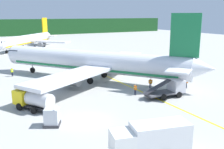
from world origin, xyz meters
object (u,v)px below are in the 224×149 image
at_px(service_truck_catering, 170,89).
at_px(crew_loader_right, 186,82).
at_px(cargo_container_far, 52,117).
at_px(airliner_foreground, 93,62).
at_px(crew_marshaller, 12,71).
at_px(airliner_mid_apron, 27,40).
at_px(crew_loader_left, 135,89).
at_px(service_truck_baggage, 33,99).
at_px(service_truck_fuel, 151,138).
at_px(crew_supervisor, 150,83).

distance_m(service_truck_catering, crew_loader_right, 5.54).
bearing_deg(cargo_container_far, crew_loader_right, 9.98).
relative_size(airliner_foreground, crew_marshaller, 21.41).
bearing_deg(airliner_mid_apron, crew_loader_left, -86.87).
bearing_deg(service_truck_catering, service_truck_baggage, 167.96).
bearing_deg(service_truck_catering, service_truck_fuel, -136.05).
bearing_deg(crew_supervisor, service_truck_catering, -90.09).
distance_m(crew_marshaller, crew_supervisor, 26.82).
bearing_deg(service_truck_baggage, service_truck_catering, -12.04).
distance_m(airliner_mid_apron, service_truck_fuel, 78.23).
height_order(airliner_foreground, crew_supervisor, airliner_foreground).
distance_m(service_truck_fuel, service_truck_catering, 17.07).
bearing_deg(crew_supervisor, cargo_container_far, -159.37).
distance_m(crew_loader_left, crew_supervisor, 4.51).
relative_size(airliner_mid_apron, service_truck_fuel, 4.18).
relative_size(airliner_mid_apron, crew_supervisor, 18.14).
bearing_deg(airliner_foreground, service_truck_fuel, -103.69).
relative_size(crew_loader_left, crew_supervisor, 1.01).
height_order(crew_marshaller, crew_loader_right, crew_loader_right).
xyz_separation_m(airliner_foreground, cargo_container_far, (-12.04, -16.07, -2.40)).
bearing_deg(service_truck_fuel, cargo_container_far, 120.00).
bearing_deg(service_truck_baggage, crew_loader_right, -4.49).
bearing_deg(crew_marshaller, crew_loader_left, -56.00).
distance_m(airliner_mid_apron, crew_loader_left, 63.35).
relative_size(service_truck_fuel, crew_marshaller, 4.24).
bearing_deg(cargo_container_far, service_truck_catering, 6.17).
xyz_separation_m(airliner_foreground, airliner_mid_apron, (-1.61, 52.11, -0.44)).
relative_size(crew_marshaller, crew_supervisor, 1.03).
distance_m(airliner_foreground, service_truck_catering, 15.49).
relative_size(service_truck_catering, crew_loader_left, 3.94).
xyz_separation_m(service_truck_baggage, service_truck_catering, (18.70, -3.99, -0.21)).
height_order(crew_marshaller, crew_supervisor, crew_marshaller).
height_order(service_truck_baggage, crew_marshaller, service_truck_baggage).
bearing_deg(crew_loader_left, service_truck_baggage, 176.16).
height_order(service_truck_baggage, crew_loader_right, service_truck_baggage).
xyz_separation_m(airliner_mid_apron, cargo_container_far, (-10.43, -68.18, -1.96)).
distance_m(airliner_foreground, crew_loader_right, 16.50).
xyz_separation_m(service_truck_baggage, cargo_container_far, (0.69, -5.94, -0.40)).
distance_m(service_truck_catering, crew_marshaller, 30.50).
bearing_deg(crew_supervisor, crew_marshaller, 133.53).
height_order(airliner_mid_apron, service_truck_baggage, airliner_mid_apron).
bearing_deg(crew_loader_right, airliner_foreground, 132.69).
height_order(service_truck_fuel, crew_marshaller, service_truck_fuel).
relative_size(crew_loader_right, crew_supervisor, 1.09).
height_order(airliner_mid_apron, cargo_container_far, airliner_mid_apron).
relative_size(service_truck_baggage, crew_marshaller, 3.36).
xyz_separation_m(airliner_mid_apron, crew_supervisor, (7.58, -61.40, -2.00)).
height_order(cargo_container_far, crew_supervisor, cargo_container_far).
height_order(crew_loader_right, crew_supervisor, crew_loader_right).
relative_size(service_truck_fuel, crew_loader_right, 3.98).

